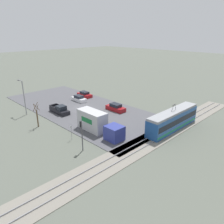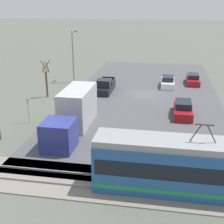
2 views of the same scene
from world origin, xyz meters
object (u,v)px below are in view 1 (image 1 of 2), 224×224
(box_truck, at_px, (97,123))
(sedan_car_0, at_px, (79,99))
(pickup_truck, at_px, (60,110))
(street_lamp_near_crossing, at_px, (23,95))
(sedan_car_1, at_px, (116,108))
(sedan_car_2, at_px, (85,94))
(no_parking_sign, at_px, (71,131))
(street_tree, at_px, (37,116))
(traffic_light_pole, at_px, (82,132))
(light_rail_tram, at_px, (173,120))

(box_truck, distance_m, sedan_car_0, 18.97)
(pickup_truck, distance_m, street_lamp_near_crossing, 7.99)
(sedan_car_1, relative_size, sedan_car_2, 1.02)
(no_parking_sign, bearing_deg, pickup_truck, -113.51)
(pickup_truck, xyz_separation_m, sedan_car_2, (-11.67, -6.33, -0.09))
(sedan_car_0, relative_size, street_tree, 0.94)
(street_tree, relative_size, no_parking_sign, 1.85)
(box_truck, relative_size, street_lamp_near_crossing, 1.33)
(traffic_light_pole, xyz_separation_m, no_parking_sign, (-0.87, -4.03, -1.56))
(pickup_truck, distance_m, sedan_car_2, 13.28)
(light_rail_tram, relative_size, sedan_car_1, 2.76)
(box_truck, xyz_separation_m, traffic_light_pole, (5.74, 3.24, 1.37))
(no_parking_sign, bearing_deg, light_rail_tram, 148.85)
(sedan_car_1, bearing_deg, street_tree, 166.30)
(sedan_car_1, bearing_deg, sedan_car_2, 82.11)
(pickup_truck, relative_size, street_lamp_near_crossing, 0.73)
(no_parking_sign, bearing_deg, box_truck, 170.80)
(pickup_truck, bearing_deg, box_truck, 88.33)
(pickup_truck, relative_size, traffic_light_pole, 1.15)
(traffic_light_pole, relative_size, street_lamp_near_crossing, 0.64)
(sedan_car_0, relative_size, sedan_car_1, 0.93)
(street_tree, bearing_deg, sedan_car_2, -152.23)
(light_rail_tram, xyz_separation_m, traffic_light_pole, (16.30, -5.30, 1.31))
(sedan_car_0, bearing_deg, sedan_car_1, 98.25)
(light_rail_tram, distance_m, no_parking_sign, 18.04)
(pickup_truck, bearing_deg, sedan_car_1, 143.00)
(box_truck, xyz_separation_m, sedan_car_2, (-12.04, -19.17, -1.04))
(no_parking_sign, bearing_deg, street_tree, -80.46)
(traffic_light_pole, bearing_deg, pickup_truck, -110.81)
(street_lamp_near_crossing, bearing_deg, sedan_car_1, 142.12)
(sedan_car_2, bearing_deg, pickup_truck, -151.53)
(sedan_car_0, distance_m, street_lamp_near_crossing, 14.12)
(sedan_car_0, height_order, sedan_car_1, sedan_car_1)
(sedan_car_2, height_order, no_parking_sign, no_parking_sign)
(pickup_truck, relative_size, no_parking_sign, 2.15)
(light_rail_tram, xyz_separation_m, pickup_truck, (10.19, -21.38, -1.01))
(box_truck, distance_m, sedan_car_2, 22.66)
(pickup_truck, xyz_separation_m, no_parking_sign, (5.24, 12.05, 0.77))
(pickup_truck, relative_size, street_tree, 1.16)
(sedan_car_1, xyz_separation_m, no_parking_sign, (15.02, 4.69, 0.80))
(sedan_car_2, bearing_deg, traffic_light_pole, -128.43)
(street_lamp_near_crossing, bearing_deg, pickup_truck, 140.63)
(no_parking_sign, bearing_deg, sedan_car_1, -162.67)
(pickup_truck, xyz_separation_m, sedan_car_0, (-8.11, -4.10, -0.07))
(box_truck, xyz_separation_m, street_lamp_near_crossing, (5.16, -17.38, 2.60))
(traffic_light_pole, bearing_deg, sedan_car_0, -125.18)
(sedan_car_0, xyz_separation_m, traffic_light_pole, (14.22, 20.17, 2.40))
(light_rail_tram, distance_m, sedan_car_2, 27.77)
(light_rail_tram, bearing_deg, box_truck, -38.95)
(sedan_car_2, distance_m, no_parking_sign, 24.99)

